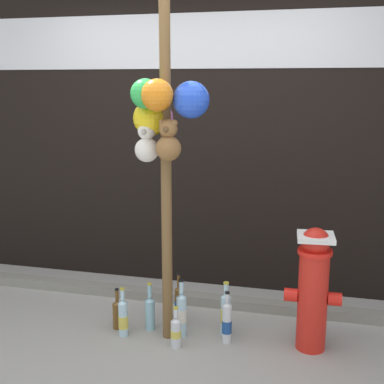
{
  "coord_description": "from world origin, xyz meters",
  "views": [
    {
      "loc": [
        1.05,
        -2.76,
        1.8
      ],
      "look_at": [
        0.25,
        0.48,
        1.08
      ],
      "focal_mm": 47.77,
      "sensor_mm": 36.0,
      "label": 1
    }
  ],
  "objects_px": {
    "memorial_post": "(162,90)",
    "bottle_1": "(176,332)",
    "bottle_7": "(181,313)",
    "bottle_5": "(117,313)",
    "bottle_0": "(150,312)",
    "fire_hydrant": "(313,286)",
    "bottle_2": "(226,313)",
    "bottle_6": "(227,322)",
    "bottle_3": "(179,304)",
    "bottle_4": "(123,318)"
  },
  "relations": [
    {
      "from": "bottle_2",
      "to": "fire_hydrant",
      "type": "bearing_deg",
      "value": -5.17
    },
    {
      "from": "memorial_post",
      "to": "bottle_7",
      "type": "distance_m",
      "value": 1.58
    },
    {
      "from": "bottle_4",
      "to": "fire_hydrant",
      "type": "bearing_deg",
      "value": 6.38
    },
    {
      "from": "bottle_0",
      "to": "fire_hydrant",
      "type": "bearing_deg",
      "value": 0.31
    },
    {
      "from": "memorial_post",
      "to": "bottle_6",
      "type": "height_order",
      "value": "memorial_post"
    },
    {
      "from": "bottle_2",
      "to": "bottle_7",
      "type": "bearing_deg",
      "value": -161.15
    },
    {
      "from": "fire_hydrant",
      "to": "bottle_4",
      "type": "height_order",
      "value": "fire_hydrant"
    },
    {
      "from": "bottle_4",
      "to": "bottle_5",
      "type": "distance_m",
      "value": 0.13
    },
    {
      "from": "bottle_4",
      "to": "bottle_6",
      "type": "xyz_separation_m",
      "value": [
        0.74,
        0.08,
        0.01
      ]
    },
    {
      "from": "fire_hydrant",
      "to": "bottle_2",
      "type": "bearing_deg",
      "value": 174.83
    },
    {
      "from": "bottle_3",
      "to": "memorial_post",
      "type": "bearing_deg",
      "value": -96.21
    },
    {
      "from": "bottle_2",
      "to": "bottle_5",
      "type": "bearing_deg",
      "value": -172.45
    },
    {
      "from": "fire_hydrant",
      "to": "bottle_6",
      "type": "relative_size",
      "value": 2.27
    },
    {
      "from": "fire_hydrant",
      "to": "bottle_2",
      "type": "relative_size",
      "value": 2.15
    },
    {
      "from": "bottle_1",
      "to": "bottle_7",
      "type": "distance_m",
      "value": 0.18
    },
    {
      "from": "bottle_1",
      "to": "bottle_3",
      "type": "height_order",
      "value": "bottle_3"
    },
    {
      "from": "bottle_6",
      "to": "bottle_7",
      "type": "bearing_deg",
      "value": 177.65
    },
    {
      "from": "fire_hydrant",
      "to": "bottle_6",
      "type": "xyz_separation_m",
      "value": [
        -0.57,
        -0.06,
        -0.3
      ]
    },
    {
      "from": "bottle_0",
      "to": "bottle_5",
      "type": "xyz_separation_m",
      "value": [
        -0.24,
        -0.04,
        -0.02
      ]
    },
    {
      "from": "bottle_5",
      "to": "bottle_6",
      "type": "distance_m",
      "value": 0.83
    },
    {
      "from": "bottle_2",
      "to": "bottle_6",
      "type": "height_order",
      "value": "bottle_2"
    },
    {
      "from": "bottle_1",
      "to": "fire_hydrant",
      "type": "bearing_deg",
      "value": 13.38
    },
    {
      "from": "bottle_0",
      "to": "bottle_7",
      "type": "bearing_deg",
      "value": -9.7
    },
    {
      "from": "fire_hydrant",
      "to": "bottle_2",
      "type": "distance_m",
      "value": 0.67
    },
    {
      "from": "bottle_0",
      "to": "bottle_7",
      "type": "height_order",
      "value": "bottle_7"
    },
    {
      "from": "bottle_3",
      "to": "bottle_7",
      "type": "xyz_separation_m",
      "value": [
        0.08,
        -0.21,
        0.02
      ]
    },
    {
      "from": "fire_hydrant",
      "to": "bottle_0",
      "type": "distance_m",
      "value": 1.2
    },
    {
      "from": "bottle_3",
      "to": "bottle_1",
      "type": "bearing_deg",
      "value": -77.34
    },
    {
      "from": "bottle_3",
      "to": "bottle_4",
      "type": "xyz_separation_m",
      "value": [
        -0.33,
        -0.31,
        -0.01
      ]
    },
    {
      "from": "bottle_1",
      "to": "bottle_3",
      "type": "bearing_deg",
      "value": 102.66
    },
    {
      "from": "bottle_5",
      "to": "bottle_6",
      "type": "bearing_deg",
      "value": -0.85
    },
    {
      "from": "bottle_2",
      "to": "bottle_4",
      "type": "xyz_separation_m",
      "value": [
        -0.71,
        -0.2,
        -0.02
      ]
    },
    {
      "from": "fire_hydrant",
      "to": "bottle_5",
      "type": "height_order",
      "value": "fire_hydrant"
    },
    {
      "from": "bottle_1",
      "to": "bottle_7",
      "type": "xyz_separation_m",
      "value": [
        -0.01,
        0.17,
        0.06
      ]
    },
    {
      "from": "bottle_6",
      "to": "bottle_7",
      "type": "height_order",
      "value": "bottle_7"
    },
    {
      "from": "memorial_post",
      "to": "bottle_2",
      "type": "relative_size",
      "value": 7.53
    },
    {
      "from": "memorial_post",
      "to": "bottle_1",
      "type": "xyz_separation_m",
      "value": [
        0.11,
        -0.11,
        -1.63
      ]
    },
    {
      "from": "bottle_4",
      "to": "bottle_5",
      "type": "height_order",
      "value": "bottle_4"
    },
    {
      "from": "bottle_7",
      "to": "bottle_5",
      "type": "bearing_deg",
      "value": -179.83
    },
    {
      "from": "bottle_5",
      "to": "memorial_post",
      "type": "bearing_deg",
      "value": -7.55
    },
    {
      "from": "memorial_post",
      "to": "bottle_0",
      "type": "relative_size",
      "value": 8.32
    },
    {
      "from": "bottle_1",
      "to": "bottle_4",
      "type": "bearing_deg",
      "value": 170.71
    },
    {
      "from": "bottle_1",
      "to": "bottle_4",
      "type": "relative_size",
      "value": 0.81
    },
    {
      "from": "bottle_7",
      "to": "bottle_2",
      "type": "bearing_deg",
      "value": 18.85
    },
    {
      "from": "fire_hydrant",
      "to": "bottle_1",
      "type": "distance_m",
      "value": 0.99
    },
    {
      "from": "bottle_4",
      "to": "bottle_6",
      "type": "relative_size",
      "value": 0.97
    },
    {
      "from": "bottle_2",
      "to": "bottle_7",
      "type": "xyz_separation_m",
      "value": [
        -0.3,
        -0.1,
        0.01
      ]
    },
    {
      "from": "fire_hydrant",
      "to": "bottle_1",
      "type": "xyz_separation_m",
      "value": [
        -0.9,
        -0.21,
        -0.34
      ]
    },
    {
      "from": "bottle_6",
      "to": "fire_hydrant",
      "type": "bearing_deg",
      "value": 6.27
    },
    {
      "from": "bottle_2",
      "to": "bottle_6",
      "type": "bearing_deg",
      "value": -76.02
    }
  ]
}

